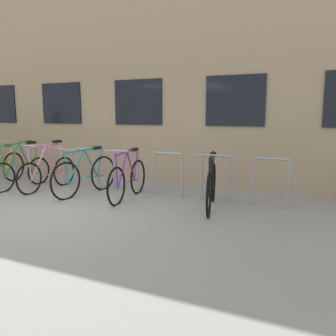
{
  "coord_description": "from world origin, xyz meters",
  "views": [
    {
      "loc": [
        4.3,
        -4.35,
        1.65
      ],
      "look_at": [
        1.54,
        1.6,
        0.62
      ],
      "focal_mm": 37.24,
      "sensor_mm": 36.0,
      "label": 1
    }
  ],
  "objects_px": {
    "bicycle_green": "(21,171)",
    "bicycle_purple": "(128,179)",
    "bicycle_teal": "(86,175)",
    "bicycle_pink": "(48,172)",
    "bicycle_black": "(211,186)"
  },
  "relations": [
    {
      "from": "bicycle_teal",
      "to": "bicycle_green",
      "type": "distance_m",
      "value": 1.69
    },
    {
      "from": "bicycle_purple",
      "to": "bicycle_black",
      "type": "bearing_deg",
      "value": 1.39
    },
    {
      "from": "bicycle_purple",
      "to": "bicycle_pink",
      "type": "bearing_deg",
      "value": -179.59
    },
    {
      "from": "bicycle_black",
      "to": "bicycle_purple",
      "type": "bearing_deg",
      "value": -178.61
    },
    {
      "from": "bicycle_teal",
      "to": "bicycle_pink",
      "type": "relative_size",
      "value": 1.05
    },
    {
      "from": "bicycle_teal",
      "to": "bicycle_black",
      "type": "bearing_deg",
      "value": 1.46
    },
    {
      "from": "bicycle_green",
      "to": "bicycle_purple",
      "type": "bearing_deg",
      "value": 3.02
    },
    {
      "from": "bicycle_purple",
      "to": "bicycle_black",
      "type": "xyz_separation_m",
      "value": [
        1.68,
        0.04,
        0.01
      ]
    },
    {
      "from": "bicycle_teal",
      "to": "bicycle_purple",
      "type": "relative_size",
      "value": 1.05
    },
    {
      "from": "bicycle_teal",
      "to": "bicycle_pink",
      "type": "height_order",
      "value": "bicycle_pink"
    },
    {
      "from": "bicycle_purple",
      "to": "bicycle_pink",
      "type": "xyz_separation_m",
      "value": [
        -2.03,
        -0.01,
        -0.01
      ]
    },
    {
      "from": "bicycle_purple",
      "to": "bicycle_green",
      "type": "distance_m",
      "value": 2.68
    },
    {
      "from": "bicycle_purple",
      "to": "bicycle_black",
      "type": "distance_m",
      "value": 1.68
    },
    {
      "from": "bicycle_purple",
      "to": "bicycle_green",
      "type": "bearing_deg",
      "value": -176.98
    },
    {
      "from": "bicycle_pink",
      "to": "bicycle_teal",
      "type": "bearing_deg",
      "value": -0.72
    }
  ]
}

